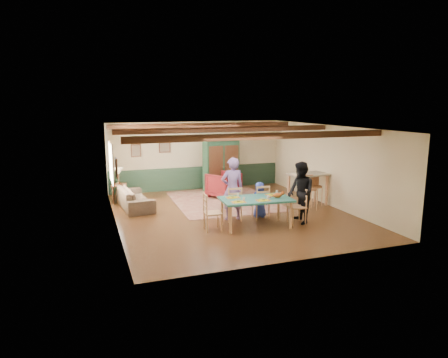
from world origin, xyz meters
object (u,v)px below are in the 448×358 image
object	(u,v)px
end_table	(119,193)
dining_chair_far_right	(261,201)
dining_chair_far_left	(233,203)
dining_chair_end_left	(213,212)
person_woman	(301,193)
sofa	(135,198)
cat	(278,195)
dining_chair_end_right	(297,206)
person_child	(260,200)
armchair	(223,185)
table_lamp	(119,176)
dining_table	(256,213)
bar_stool_right	(316,190)
armoire	(221,165)
counter_table	(308,190)
bar_stool_left	(311,193)
person_man	(232,189)

from	to	relation	value
end_table	dining_chair_far_right	bearing A→B (deg)	-41.83
dining_chair_far_left	dining_chair_end_left	distance (m)	1.12
person_woman	sofa	size ratio (longest dim) A/B	0.80
dining_chair_end_left	cat	xyz separation A→B (m)	(1.82, -0.24, 0.39)
dining_chair_end_right	person_woman	xyz separation A→B (m)	(0.11, -0.01, 0.38)
end_table	dining_chair_end_right	bearing A→B (deg)	-42.91
person_child	armchair	world-z (taller)	person_child
table_lamp	dining_chair_end_left	bearing A→B (deg)	-62.71
dining_table	bar_stool_right	bearing A→B (deg)	27.23
person_child	armchair	bearing A→B (deg)	-82.67
armoire	bar_stool_right	bearing A→B (deg)	-59.01
dining_chair_end_left	armchair	world-z (taller)	dining_chair_end_left
counter_table	armoire	bearing A→B (deg)	123.54
dining_chair_far_left	armoire	bearing A→B (deg)	-99.84
dining_chair_end_right	bar_stool_left	world-z (taller)	bar_stool_left
dining_chair_far_left	sofa	world-z (taller)	dining_chair_far_left
person_man	dining_chair_far_left	bearing A→B (deg)	90.00
dining_chair_far_right	person_child	distance (m)	0.09
dining_chair_end_right	dining_chair_end_left	bearing A→B (deg)	-90.00
person_woman	armchair	size ratio (longest dim) A/B	1.76
dining_chair_far_left	person_man	size ratio (longest dim) A/B	0.55
dining_chair_far_left	armoire	distance (m)	4.02
person_child	sofa	world-z (taller)	person_child
sofa	counter_table	bearing A→B (deg)	-111.54
dining_chair_end_right	bar_stool_left	distance (m)	1.64
dining_table	table_lamp	bearing A→B (deg)	128.72
bar_stool_right	dining_table	bearing A→B (deg)	-151.60
counter_table	bar_stool_left	bearing A→B (deg)	-111.78
person_woman	end_table	bearing A→B (deg)	-128.27
person_woman	dining_chair_far_left	bearing A→B (deg)	-113.57
person_child	bar_stool_left	xyz separation A→B (m)	(1.91, 0.24, 0.02)
end_table	person_man	bearing A→B (deg)	-47.80
end_table	table_lamp	bearing A→B (deg)	0.00
dining_chair_far_right	dining_chair_end_right	distance (m)	1.12
bar_stool_right	counter_table	bearing A→B (deg)	158.61
person_man	person_woman	xyz separation A→B (m)	(1.72, -0.99, -0.04)
dining_chair_far_left	person_child	size ratio (longest dim) A/B	0.95
dining_chair_end_left	table_lamp	size ratio (longest dim) A/B	1.76
dining_chair_end_left	armchair	distance (m)	3.91
end_table	person_woman	bearing A→B (deg)	-42.30
cat	end_table	bearing A→B (deg)	136.30
cat	table_lamp	distance (m)	5.85
dining_chair_far_right	person_woman	distance (m)	1.26
cat	armoire	bearing A→B (deg)	94.12
armoire	armchair	size ratio (longest dim) A/B	2.08
counter_table	dining_table	bearing A→B (deg)	-148.60
dining_table	table_lamp	size ratio (longest dim) A/B	3.33
person_woman	dining_table	bearing A→B (deg)	-90.00
bar_stool_left	bar_stool_right	distance (m)	0.64
person_man	bar_stool_right	distance (m)	3.33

